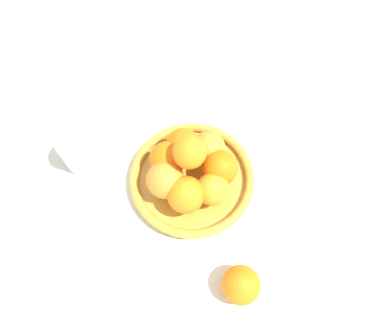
{
  "coord_description": "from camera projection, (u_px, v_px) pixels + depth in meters",
  "views": [
    {
      "loc": [
        0.34,
        0.03,
        0.82
      ],
      "look_at": [
        0.0,
        0.0,
        0.1
      ],
      "focal_mm": 35.0,
      "sensor_mm": 36.0,
      "label": 1
    }
  ],
  "objects": [
    {
      "name": "fruit_bowl",
      "position": [
        192.0,
        178.0,
        0.87
      ],
      "size": [
        0.29,
        0.29,
        0.04
      ],
      "color": "gold",
      "rests_on": "ground_plane"
    },
    {
      "name": "orange_pile",
      "position": [
        190.0,
        167.0,
        0.81
      ],
      "size": [
        0.2,
        0.2,
        0.14
      ],
      "color": "orange",
      "rests_on": "fruit_bowl"
    },
    {
      "name": "drinking_glass",
      "position": [
        77.0,
        153.0,
        0.86
      ],
      "size": [
        0.07,
        0.07,
        0.1
      ],
      "primitive_type": "cylinder",
      "color": "silver",
      "rests_on": "ground_plane"
    },
    {
      "name": "napkin_folded",
      "position": [
        161.0,
        77.0,
        1.01
      ],
      "size": [
        0.16,
        0.16,
        0.01
      ],
      "primitive_type": "cube",
      "rotation": [
        0.0,
        0.0,
        0.11
      ],
      "color": "silver",
      "rests_on": "ground_plane"
    },
    {
      "name": "stray_orange",
      "position": [
        241.0,
        285.0,
        0.75
      ],
      "size": [
        0.08,
        0.08,
        0.08
      ],
      "primitive_type": "sphere",
      "color": "orange",
      "rests_on": "ground_plane"
    },
    {
      "name": "ground_plane",
      "position": [
        192.0,
        181.0,
        0.89
      ],
      "size": [
        4.0,
        4.0,
        0.0
      ],
      "primitive_type": "plane",
      "color": "silver"
    }
  ]
}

